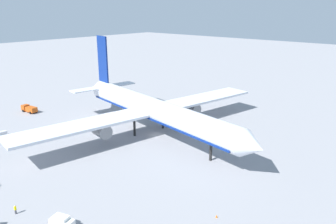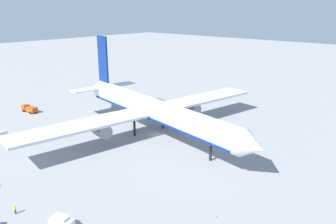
% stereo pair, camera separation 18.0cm
% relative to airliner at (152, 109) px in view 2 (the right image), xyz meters
% --- Properties ---
extents(ground_plane, '(600.00, 600.00, 0.00)m').
position_rel_airliner_xyz_m(ground_plane, '(1.40, -0.24, -7.46)').
color(ground_plane, gray).
extents(airliner, '(75.00, 80.76, 26.50)m').
position_rel_airliner_xyz_m(airliner, '(0.00, 0.00, 0.00)').
color(airliner, silver).
rests_on(airliner, ground).
extents(service_truck_1, '(6.80, 3.17, 2.35)m').
position_rel_airliner_xyz_m(service_truck_1, '(-47.57, -13.69, -6.17)').
color(service_truck_1, '#BF4C14').
rests_on(service_truck_1, ground).
extents(service_van, '(4.59, 3.08, 1.97)m').
position_rel_airliner_xyz_m(service_van, '(19.30, -42.24, -6.43)').
color(service_van, white).
rests_on(service_van, ground).
extents(baggage_cart_0, '(1.54, 3.25, 1.54)m').
position_rel_airliner_xyz_m(baggage_cart_0, '(-30.85, -30.36, -6.62)').
color(baggage_cart_0, '#26598C').
rests_on(baggage_cart_0, ground).
extents(ground_worker_0, '(0.49, 0.49, 1.75)m').
position_rel_airliner_xyz_m(ground_worker_0, '(9.75, -45.76, -6.57)').
color(ground_worker_0, '#3F3F47').
rests_on(ground_worker_0, ground).
extents(traffic_cone_1, '(0.36, 0.36, 0.55)m').
position_rel_airliner_xyz_m(traffic_cone_1, '(37.58, -22.70, -7.18)').
color(traffic_cone_1, orange).
rests_on(traffic_cone_1, ground).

